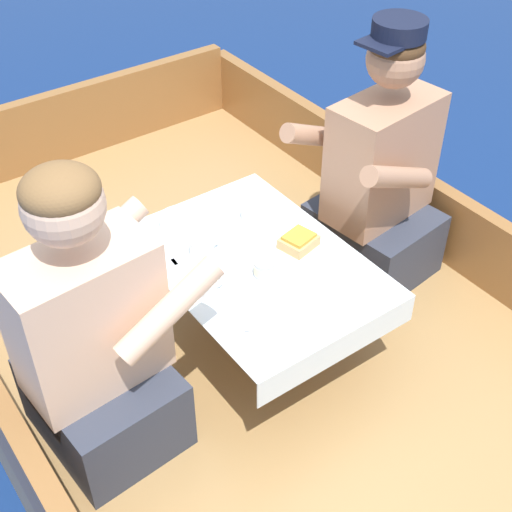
# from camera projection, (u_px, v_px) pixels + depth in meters

# --- Properties ---
(ground_plane) EXTENTS (60.00, 60.00, 0.00)m
(ground_plane) POSITION_uv_depth(u_px,v_px,m) (261.00, 401.00, 2.74)
(ground_plane) COLOR navy
(boat_deck) EXTENTS (1.82, 3.16, 0.33)m
(boat_deck) POSITION_uv_depth(u_px,v_px,m) (261.00, 373.00, 2.64)
(boat_deck) COLOR #A87F4C
(boat_deck) RESTS_ON ground_plane
(gunwale_port) EXTENTS (0.06, 3.16, 0.30)m
(gunwale_port) POSITION_uv_depth(u_px,v_px,m) (13.00, 437.00, 2.04)
(gunwale_port) COLOR #936033
(gunwale_port) RESTS_ON boat_deck
(gunwale_starboard) EXTENTS (0.06, 3.16, 0.30)m
(gunwale_starboard) POSITION_uv_depth(u_px,v_px,m) (440.00, 221.00, 2.83)
(gunwale_starboard) COLOR #936033
(gunwale_starboard) RESTS_ON boat_deck
(bow_coaming) EXTENTS (1.70, 0.06, 0.35)m
(bow_coaming) POSITION_uv_depth(u_px,v_px,m) (69.00, 123.00, 3.39)
(bow_coaming) COLOR #936033
(bow_coaming) RESTS_ON boat_deck
(cockpit_table) EXTENTS (0.60, 0.85, 0.35)m
(cockpit_table) POSITION_uv_depth(u_px,v_px,m) (256.00, 269.00, 2.35)
(cockpit_table) COLOR #B2B2B7
(cockpit_table) RESTS_ON boat_deck
(person_port) EXTENTS (0.54, 0.47, 0.96)m
(person_port) POSITION_uv_depth(u_px,v_px,m) (94.00, 342.00, 2.00)
(person_port) COLOR #333847
(person_port) RESTS_ON boat_deck
(person_starboard) EXTENTS (0.56, 0.49, 1.00)m
(person_starboard) POSITION_uv_depth(u_px,v_px,m) (378.00, 181.00, 2.61)
(person_starboard) COLOR #333847
(person_starboard) RESTS_ON boat_deck
(plate_sandwich) EXTENTS (0.21, 0.21, 0.01)m
(plate_sandwich) POSITION_uv_depth(u_px,v_px,m) (299.00, 248.00, 2.37)
(plate_sandwich) COLOR white
(plate_sandwich) RESTS_ON cockpit_table
(plate_bread) EXTENTS (0.16, 0.16, 0.01)m
(plate_bread) POSITION_uv_depth(u_px,v_px,m) (317.00, 309.00, 2.14)
(plate_bread) COLOR white
(plate_bread) RESTS_ON cockpit_table
(sandwich) EXTENTS (0.13, 0.12, 0.05)m
(sandwich) POSITION_uv_depth(u_px,v_px,m) (299.00, 242.00, 2.35)
(sandwich) COLOR tan
(sandwich) RESTS_ON plate_sandwich
(bowl_port_near) EXTENTS (0.13, 0.13, 0.04)m
(bowl_port_near) POSITION_uv_depth(u_px,v_px,m) (260.00, 213.00, 2.49)
(bowl_port_near) COLOR white
(bowl_port_near) RESTS_ON cockpit_table
(bowl_starboard_near) EXTENTS (0.14, 0.14, 0.04)m
(bowl_starboard_near) POSITION_uv_depth(u_px,v_px,m) (179.00, 220.00, 2.46)
(bowl_starboard_near) COLOR white
(bowl_starboard_near) RESTS_ON cockpit_table
(coffee_cup_port) EXTENTS (0.11, 0.08, 0.06)m
(coffee_cup_port) POSITION_uv_depth(u_px,v_px,m) (202.00, 247.00, 2.33)
(coffee_cup_port) COLOR white
(coffee_cup_port) RESTS_ON cockpit_table
(coffee_cup_starboard) EXTENTS (0.09, 0.06, 0.05)m
(coffee_cup_starboard) POSITION_uv_depth(u_px,v_px,m) (207.00, 288.00, 2.18)
(coffee_cup_starboard) COLOR white
(coffee_cup_starboard) RESTS_ON cockpit_table
(tin_can) EXTENTS (0.07, 0.07, 0.05)m
(tin_can) POSITION_uv_depth(u_px,v_px,m) (264.00, 269.00, 2.25)
(tin_can) COLOR silver
(tin_can) RESTS_ON cockpit_table
(utensil_fork_starboard) EXTENTS (0.16, 0.10, 0.00)m
(utensil_fork_starboard) POSITION_uv_depth(u_px,v_px,m) (308.00, 271.00, 2.28)
(utensil_fork_starboard) COLOR silver
(utensil_fork_starboard) RESTS_ON cockpit_table
(utensil_fork_port) EXTENTS (0.03, 0.17, 0.00)m
(utensil_fork_port) POSITION_uv_depth(u_px,v_px,m) (181.00, 271.00, 2.28)
(utensil_fork_port) COLOR silver
(utensil_fork_port) RESTS_ON cockpit_table
(utensil_knife_starboard) EXTENTS (0.09, 0.16, 0.00)m
(utensil_knife_starboard) POSITION_uv_depth(u_px,v_px,m) (244.00, 290.00, 2.21)
(utensil_knife_starboard) COLOR silver
(utensil_knife_starboard) RESTS_ON cockpit_table
(utensil_spoon_center) EXTENTS (0.14, 0.12, 0.01)m
(utensil_spoon_center) POSITION_uv_depth(u_px,v_px,m) (264.00, 329.00, 2.08)
(utensil_spoon_center) COLOR silver
(utensil_spoon_center) RESTS_ON cockpit_table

